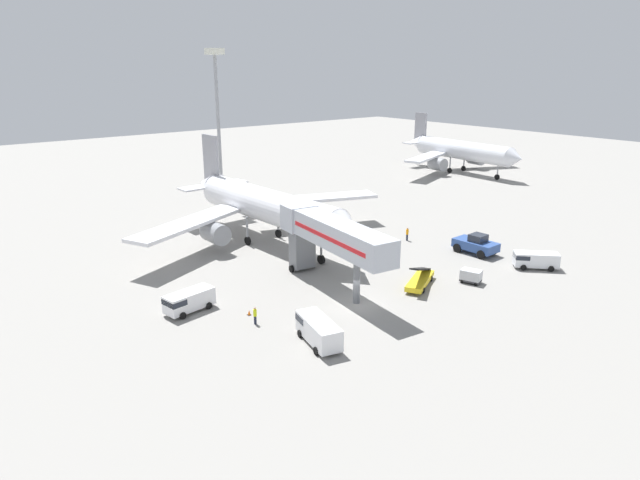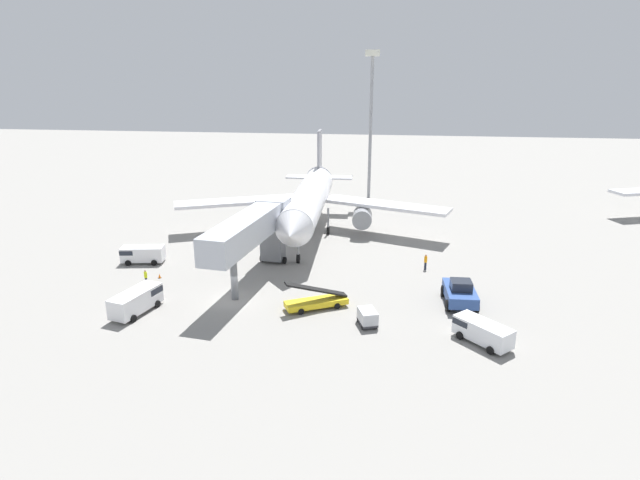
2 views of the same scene
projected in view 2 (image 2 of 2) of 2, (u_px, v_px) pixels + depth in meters
ground_plane at (233, 300)px, 51.13m from camera, size 300.00×300.00×0.00m
airplane_at_gate at (310, 200)px, 70.54m from camera, size 38.48×34.45×13.01m
jet_bridge at (253, 229)px, 54.50m from camera, size 5.45×17.81×7.60m
pushback_tug at (460, 293)px, 49.91m from camera, size 3.20×5.47×2.53m
belt_loader_truck at (316, 301)px, 49.14m from camera, size 6.13×4.33×2.98m
service_van_mid_right at (481, 331)px, 42.70m from camera, size 4.75×4.84×1.89m
service_van_near_right at (137, 300)px, 48.21m from camera, size 3.22×5.73×2.15m
service_van_rear_left at (142, 254)px, 60.92m from camera, size 5.10×2.77×1.99m
baggage_cart_outer_right at (367, 317)px, 45.76m from camera, size 2.02×2.47×1.46m
ground_crew_worker_foreground at (146, 277)px, 54.59m from camera, size 0.37×0.37×1.68m
ground_crew_worker_midground at (426, 262)px, 58.83m from camera, size 0.48×0.48×1.83m
safety_cone_alpha at (160, 276)px, 56.58m from camera, size 0.33×0.33×0.51m
apron_light_mast at (371, 97)px, 88.45m from camera, size 2.40×2.40×25.23m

